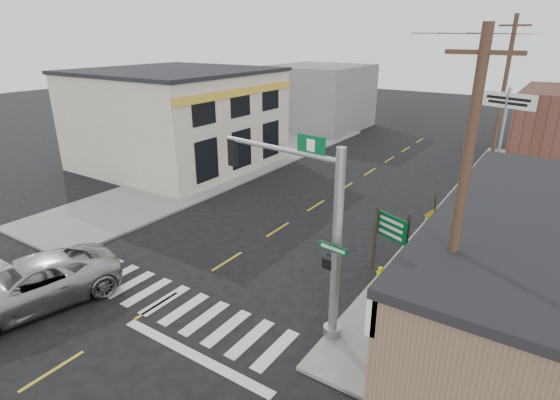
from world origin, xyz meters
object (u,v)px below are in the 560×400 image
Objects in this scene: utility_pole_near at (457,223)px; utility_pole_far at (502,99)px; dance_center_sign at (505,117)px; traffic_signal_pole at (315,222)px; lamp_post at (461,187)px; bare_tree at (457,209)px; fire_hydrant at (380,274)px; suv at (28,285)px; guide_sign at (391,234)px.

utility_pole_near is 20.82m from utility_pole_far.
utility_pole_far reaches higher than dance_center_sign.
lamp_post is at bearing 82.64° from traffic_signal_pole.
dance_center_sign is at bearing -76.04° from utility_pole_far.
dance_center_sign is 4.38m from utility_pole_far.
traffic_signal_pole is at bearing -177.35° from utility_pole_near.
bare_tree is at bearing -82.53° from utility_pole_far.
lamp_post is at bearing -71.87° from dance_center_sign.
traffic_signal_pole is 4.19m from utility_pole_near.
dance_center_sign is (2.02, 12.34, 4.55)m from fire_hydrant.
lamp_post is 9.80m from utility_pole_near.
traffic_signal_pole is 1.34× the size of bare_tree.
dance_center_sign is (0.47, 7.01, 2.19)m from lamp_post.
bare_tree is (12.58, 8.06, 3.04)m from suv.
dance_center_sign reaches higher than bare_tree.
suv is 8.88× the size of fire_hydrant.
utility_pole_far reaches higher than lamp_post.
dance_center_sign reaches higher than guide_sign.
lamp_post is (2.42, 9.26, -1.10)m from traffic_signal_pole.
utility_pole_near is at bearing -104.04° from lamp_post.
fire_hydrant is 0.07× the size of utility_pole_near.
traffic_signal_pole is at bearing 39.78° from suv.
suv is at bearing -140.42° from fire_hydrant.
utility_pole_far is (1.20, 16.63, 4.95)m from fire_hydrant.
bare_tree is 4.02m from utility_pole_near.
utility_pole_far reaches higher than fire_hydrant.
fire_hydrant is 0.15× the size of lamp_post.
bare_tree is at bearing 105.72° from utility_pole_near.
guide_sign reaches higher than suv.
guide_sign is 6.57m from utility_pole_near.
suv is at bearing -147.36° from bare_tree.
utility_pole_near is (3.20, -4.87, 3.03)m from guide_sign.
utility_pole_far reaches higher than suv.
suv reaches higher than fire_hydrant.
lamp_post is at bearing 94.88° from guide_sign.
guide_sign is at bearing 56.31° from suv.
lamp_post reaches higher than suv.
bare_tree is 17.04m from utility_pole_far.
utility_pole_far is at bearing 79.85° from suv.
guide_sign is at bearing 156.61° from bare_tree.
traffic_signal_pole is at bearing -128.60° from lamp_post.
bare_tree reaches higher than lamp_post.
guide_sign is at bearing -77.94° from dance_center_sign.
guide_sign is at bearing 90.00° from fire_hydrant.
traffic_signal_pole is 5.31m from fire_hydrant.
traffic_signal_pole is 0.99× the size of dance_center_sign.
utility_pole_near is (1.18, -16.44, -0.09)m from dance_center_sign.
lamp_post is at bearing 104.91° from utility_pole_near.
bare_tree is at bearing 46.84° from suv.
traffic_signal_pole is at bearing -78.09° from dance_center_sign.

